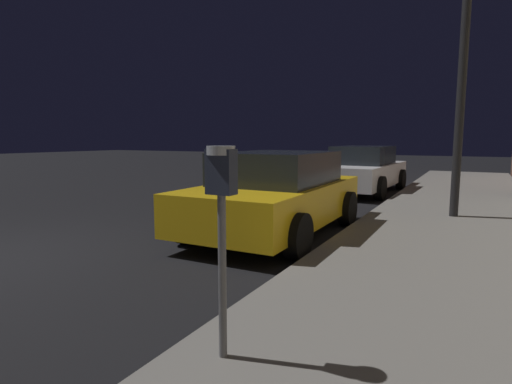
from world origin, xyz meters
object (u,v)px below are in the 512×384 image
(car_white, at_px, (363,170))
(street_lamp, at_px, (464,40))
(car_yellow_cab, at_px, (276,193))
(parking_meter, at_px, (221,200))

(car_white, distance_m, street_lamp, 5.46)
(car_yellow_cab, distance_m, car_white, 6.27)
(street_lamp, bearing_deg, parking_meter, -100.05)
(parking_meter, distance_m, car_yellow_cab, 4.43)
(parking_meter, bearing_deg, car_yellow_cab, 110.65)
(car_white, bearing_deg, street_lamp, -54.83)
(parking_meter, height_order, car_yellow_cab, parking_meter)
(street_lamp, bearing_deg, car_yellow_cab, -138.19)
(parking_meter, relative_size, street_lamp, 0.30)
(car_yellow_cab, height_order, street_lamp, street_lamp)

